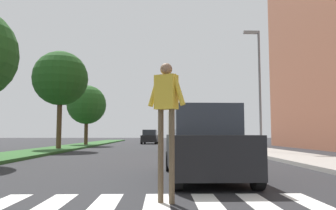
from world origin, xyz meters
TOP-DOWN VIEW (x-y plane):
  - ground_plane at (0.00, 30.00)m, footprint 140.00×140.00m
  - crosswalk at (0.00, 7.62)m, footprint 7.65×2.20m
  - median_strip at (-6.79, 28.00)m, footprint 3.03×64.00m
  - tree_far at (-6.51, 26.34)m, footprint 4.04×4.04m
  - tree_distant at (-6.46, 34.89)m, footprint 3.88×3.88m
  - sidewalk_right at (7.59, 28.00)m, footprint 3.00×64.00m
  - street_lamp_right at (6.99, 21.98)m, footprint 1.02×0.24m
  - pedestrian_performer at (1.06, 7.84)m, footprint 0.70×0.43m
  - suv_crossing at (2.15, 11.04)m, footprint 2.04×4.64m
  - sedan_midblock at (2.69, 31.32)m, footprint 1.97×4.16m
  - sedan_distant at (-0.33, 41.87)m, footprint 2.11×4.20m
  - sedan_far_horizon at (-0.42, 55.70)m, footprint 2.12×4.15m
  - truck_box_delivery at (2.74, 28.84)m, footprint 2.40×6.20m

SIDE VIEW (x-z plane):
  - ground_plane at x=0.00m, z-range 0.00..0.00m
  - crosswalk at x=0.00m, z-range 0.00..0.01m
  - median_strip at x=-6.79m, z-range 0.00..0.15m
  - sidewalk_right at x=7.59m, z-range 0.00..0.15m
  - sedan_far_horizon at x=-0.42m, z-range -0.06..1.58m
  - sedan_distant at x=-0.33m, z-range -0.06..1.62m
  - sedan_midblock at x=2.69m, z-range -0.06..1.64m
  - suv_crossing at x=2.15m, z-range -0.05..1.92m
  - truck_box_delivery at x=2.74m, z-range 0.08..3.18m
  - pedestrian_performer at x=1.06m, z-range 0.42..2.91m
  - tree_distant at x=-6.46m, z-range 1.14..7.05m
  - street_lamp_right at x=6.99m, z-range 0.84..8.34m
  - tree_far at x=-6.51m, z-range 1.70..8.90m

